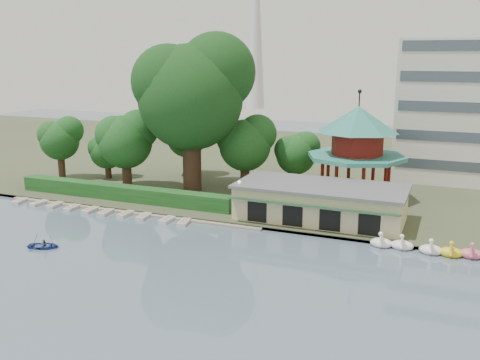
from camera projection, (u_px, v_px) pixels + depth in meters
The scene contains 14 objects.
ground_plane at pixel (134, 284), 43.57m from camera, with size 220.00×220.00×0.00m, color slate.
shore at pixel (305, 164), 90.37m from camera, with size 220.00×70.00×0.40m, color #424930.
embankment at pixel (221, 222), 59.12m from camera, with size 220.00×0.60×0.30m, color gray.
dock at pixel (129, 211), 63.46m from camera, with size 34.00×1.60×0.24m, color gray.
boathouse at pixel (320, 202), 59.14m from camera, with size 18.60×9.39×3.90m.
pavilion at pixel (357, 144), 66.26m from camera, with size 12.40×12.40×13.50m.
broadcast_tower at pixel (256, 6), 177.34m from camera, with size 8.00×8.00×96.00m.
hedge at pixel (123, 193), 67.26m from camera, with size 30.00×2.00×1.80m, color #1D521E.
lamp_post at pixel (239, 192), 59.37m from camera, with size 0.36×0.36×4.28m.
big_tree at pixel (193, 89), 69.05m from camera, with size 15.10×14.07×20.79m.
small_trees at pixel (174, 141), 74.60m from camera, with size 39.13×16.69×10.70m.
swan_boats at pixel (438, 250), 50.09m from camera, with size 12.32×2.11×1.92m.
moored_rowboats at pixel (98, 211), 63.34m from camera, with size 24.75×2.67×0.36m.
rowboat_with_passengers at pixel (44, 243), 51.68m from camera, with size 5.03×4.23×2.01m.
Camera 1 is at (23.31, -34.16, 18.32)m, focal length 40.00 mm.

